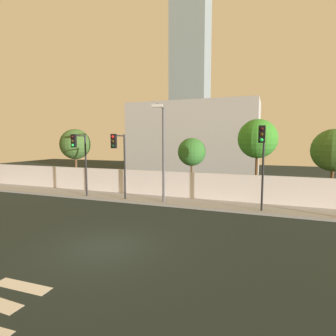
# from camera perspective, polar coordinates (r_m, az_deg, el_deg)

# --- Properties ---
(ground_plane) EXTENTS (80.00, 80.00, 0.00)m
(ground_plane) POSITION_cam_1_polar(r_m,az_deg,el_deg) (11.41, -13.46, -15.84)
(ground_plane) COLOR black
(sidewalk) EXTENTS (36.00, 2.40, 0.15)m
(sidewalk) POSITION_cam_1_polar(r_m,az_deg,el_deg) (18.44, 1.01, -7.04)
(sidewalk) COLOR gray
(sidewalk) RESTS_ON ground
(perimeter_wall) EXTENTS (36.00, 0.18, 1.80)m
(perimeter_wall) POSITION_cam_1_polar(r_m,az_deg,el_deg) (19.46, 2.28, -3.45)
(perimeter_wall) COLOR silver
(perimeter_wall) RESTS_ON sidewalk
(traffic_light_left) EXTENTS (0.35, 1.68, 4.43)m
(traffic_light_left) POSITION_cam_1_polar(r_m,az_deg,el_deg) (18.07, -10.24, 3.27)
(traffic_light_left) COLOR black
(traffic_light_left) RESTS_ON sidewalk
(traffic_light_center) EXTENTS (0.35, 1.42, 4.44)m
(traffic_light_center) POSITION_cam_1_polar(r_m,az_deg,el_deg) (20.04, -18.06, 3.31)
(traffic_light_center) COLOR black
(traffic_light_center) RESTS_ON sidewalk
(traffic_light_right) EXTENTS (0.35, 1.53, 4.79)m
(traffic_light_right) POSITION_cam_1_polar(r_m,az_deg,el_deg) (15.63, 19.14, 3.55)
(traffic_light_right) COLOR black
(traffic_light_right) RESTS_ON sidewalk
(street_lamp_curbside) EXTENTS (0.78, 2.21, 6.14)m
(street_lamp_curbside) POSITION_cam_1_polar(r_m,az_deg,el_deg) (17.41, -1.14, 4.75)
(street_lamp_curbside) COLOR #4C4C51
(street_lamp_curbside) RESTS_ON sidewalk
(roadside_tree_leftmost) EXTENTS (2.61, 2.61, 5.15)m
(roadside_tree_leftmost) POSITION_cam_1_polar(r_m,az_deg,el_deg) (24.98, -18.82, 4.70)
(roadside_tree_leftmost) COLOR brown
(roadside_tree_leftmost) RESTS_ON ground
(roadside_tree_midleft) EXTENTS (2.05, 2.05, 4.36)m
(roadside_tree_midleft) POSITION_cam_1_polar(r_m,az_deg,el_deg) (20.09, 4.98, 3.33)
(roadside_tree_midleft) COLOR brown
(roadside_tree_midleft) RESTS_ON ground
(roadside_tree_midright) EXTENTS (2.63, 2.63, 5.60)m
(roadside_tree_midright) POSITION_cam_1_polar(r_m,az_deg,el_deg) (19.35, 18.22, 5.78)
(roadside_tree_midright) COLOR brown
(roadside_tree_midright) RESTS_ON ground
(roadside_tree_rightmost) EXTENTS (2.62, 2.62, 4.88)m
(roadside_tree_rightmost) POSITION_cam_1_polar(r_m,az_deg,el_deg) (19.69, 31.32, 3.17)
(roadside_tree_rightmost) COLOR brown
(roadside_tree_rightmost) RESTS_ON ground
(low_building_distant) EXTENTS (15.29, 6.00, 8.66)m
(low_building_distant) POSITION_cam_1_polar(r_m,az_deg,el_deg) (33.44, 5.20, 6.04)
(low_building_distant) COLOR #AAAAAA
(low_building_distant) RESTS_ON ground
(tower_on_skyline) EXTENTS (5.78, 5.00, 29.77)m
(tower_on_skyline) POSITION_cam_1_polar(r_m,az_deg,el_deg) (47.25, 4.68, 18.89)
(tower_on_skyline) COLOR gray
(tower_on_skyline) RESTS_ON ground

